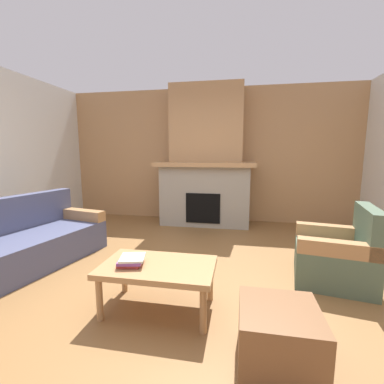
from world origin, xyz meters
TOP-DOWN VIEW (x-y plane):
  - ground at (0.00, 0.00)m, footprint 9.00×9.00m
  - wall_back_wood_panel at (0.00, 3.00)m, footprint 6.00×0.12m
  - fireplace at (0.00, 2.62)m, footprint 1.90×0.82m
  - couch at (-1.94, 0.22)m, footprint 1.19×1.93m
  - armchair at (1.74, 0.46)m, footprint 0.88×0.88m
  - coffee_table at (-0.02, -0.41)m, footprint 1.00×0.60m
  - ottoman at (0.95, -0.86)m, footprint 0.52×0.52m
  - book_stack_near_edge at (-0.25, -0.46)m, footprint 0.26×0.26m

SIDE VIEW (x-z plane):
  - ground at x=0.00m, z-range 0.00..0.00m
  - ottoman at x=0.95m, z-range 0.00..0.40m
  - couch at x=-1.94m, z-range -0.14..0.71m
  - armchair at x=1.74m, z-range -0.13..0.72m
  - coffee_table at x=-0.02m, z-range 0.16..0.59m
  - book_stack_near_edge at x=-0.25m, z-range 0.43..0.51m
  - fireplace at x=0.00m, z-range -0.19..2.51m
  - wall_back_wood_panel at x=0.00m, z-range 0.00..2.70m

